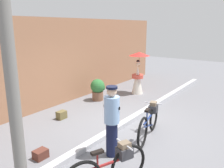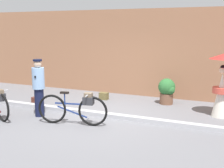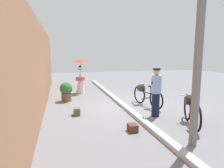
# 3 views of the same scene
# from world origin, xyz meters

# --- Properties ---
(ground_plane) EXTENTS (30.00, 30.00, 0.00)m
(ground_plane) POSITION_xyz_m (0.00, 0.00, 0.00)
(ground_plane) COLOR slate
(building_wall) EXTENTS (14.00, 0.40, 3.15)m
(building_wall) POSITION_xyz_m (0.00, 3.18, 1.58)
(building_wall) COLOR #9E6B4C
(building_wall) RESTS_ON ground_plane
(sidewalk_curb) EXTENTS (14.00, 0.20, 0.12)m
(sidewalk_curb) POSITION_xyz_m (0.00, 0.00, 0.06)
(sidewalk_curb) COLOR #B2B2B7
(sidewalk_curb) RESTS_ON ground_plane
(bicycle_near_officer) EXTENTS (1.84, 0.55, 0.86)m
(bicycle_near_officer) POSITION_xyz_m (-0.20, -0.93, 0.45)
(bicycle_near_officer) COLOR black
(bicycle_near_officer) RESTS_ON ground_plane
(bicycle_far_side) EXTENTS (1.62, 0.72, 0.86)m
(bicycle_far_side) POSITION_xyz_m (-2.50, -1.32, 0.45)
(bicycle_far_side) COLOR black
(bicycle_far_side) RESTS_ON ground_plane
(person_officer) EXTENTS (0.34, 0.38, 1.62)m
(person_officer) POSITION_xyz_m (-1.52, -0.67, 0.86)
(person_officer) COLOR #141938
(person_officer) RESTS_ON ground_plane
(person_with_parasol) EXTENTS (0.87, 0.87, 1.80)m
(person_with_parasol) POSITION_xyz_m (3.20, 1.34, 0.94)
(person_with_parasol) COLOR silver
(person_with_parasol) RESTS_ON ground_plane
(potted_plant_by_door) EXTENTS (0.57, 0.55, 0.85)m
(potted_plant_by_door) POSITION_xyz_m (1.46, 2.15, 0.47)
(potted_plant_by_door) COLOR brown
(potted_plant_by_door) RESTS_ON ground_plane
(backpack_on_pavement) EXTENTS (0.30, 0.21, 0.25)m
(backpack_on_pavement) POSITION_xyz_m (-0.71, 1.87, 0.13)
(backpack_on_pavement) COLOR brown
(backpack_on_pavement) RESTS_ON ground_plane
(backpack_spare) EXTENTS (0.30, 0.23, 0.20)m
(backpack_spare) POSITION_xyz_m (-2.56, 0.53, 0.11)
(backpack_spare) COLOR #592D23
(backpack_spare) RESTS_ON ground_plane
(utility_pole) EXTENTS (0.18, 0.18, 4.80)m
(utility_pole) POSITION_xyz_m (-3.67, -0.52, 2.40)
(utility_pole) COLOR slate
(utility_pole) RESTS_ON ground_plane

